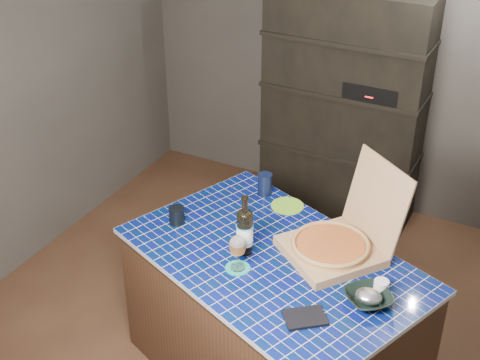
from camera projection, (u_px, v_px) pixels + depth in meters
The scene contains 14 objects.
room at pixel (254, 150), 3.73m from camera, with size 3.50×3.50×3.50m.
shelving_unit at pixel (344, 107), 5.07m from camera, with size 1.20×0.41×1.80m.
kitchen_island at pixel (272, 319), 3.73m from camera, with size 1.83×1.51×0.86m.
pizza_box at pixel (335, 243), 3.51m from camera, with size 0.68×0.70×0.49m.
mead_bottle at pixel (245, 231), 3.49m from camera, with size 0.09×0.09×0.34m.
teal_trivet at pixel (238, 268), 3.43m from camera, with size 0.13×0.13×0.01m, color teal.
wine_glass at pixel (238, 246), 3.36m from camera, with size 0.09×0.09×0.20m.
tumbler at pixel (177, 215), 3.77m from camera, with size 0.09×0.09×0.10m, color black.
dvd_case at pixel (305, 318), 3.10m from camera, with size 0.14×0.19×0.02m, color black.
bowl at pixel (368, 298), 3.19m from camera, with size 0.22×0.22×0.05m, color black.
foil_contents at pixel (369, 296), 3.19m from camera, with size 0.13×0.11×0.06m, color silver.
white_jar at pixel (381, 286), 3.26m from camera, with size 0.07×0.07×0.06m, color white.
navy_cup at pixel (265, 184), 4.03m from camera, with size 0.09×0.09×0.14m, color black.
green_trivet at pixel (287, 206), 3.94m from camera, with size 0.19×0.19×0.01m, color #77BC28.
Camera 1 is at (1.45, -2.96, 3.00)m, focal length 50.00 mm.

